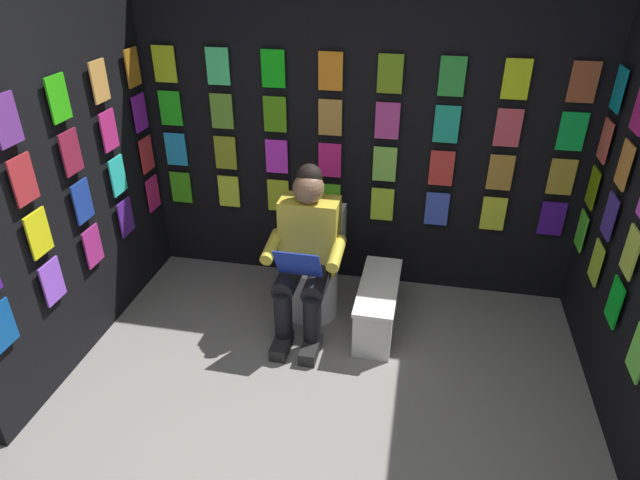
% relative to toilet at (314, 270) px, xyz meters
% --- Properties ---
extents(display_wall_back, '(3.36, 0.14, 2.25)m').
position_rel_toilet_xyz_m(display_wall_back, '(-0.24, -0.52, 0.80)').
color(display_wall_back, black).
rests_on(display_wall_back, ground).
extents(display_wall_right, '(0.14, 2.10, 2.25)m').
position_rel_toilet_xyz_m(display_wall_right, '(1.44, 0.58, 0.80)').
color(display_wall_right, black).
rests_on(display_wall_right, ground).
extents(toilet, '(0.41, 0.56, 0.77)m').
position_rel_toilet_xyz_m(toilet, '(0.00, 0.00, 0.00)').
color(toilet, white).
rests_on(toilet, ground).
extents(person_reading, '(0.53, 0.69, 1.19)m').
position_rel_toilet_xyz_m(person_reading, '(0.00, 0.23, 0.27)').
color(person_reading, gold).
rests_on(person_reading, ground).
extents(comic_longbox_near, '(0.28, 0.75, 0.37)m').
position_rel_toilet_xyz_m(comic_longbox_near, '(-0.50, 0.16, -0.14)').
color(comic_longbox_near, white).
rests_on(comic_longbox_near, ground).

